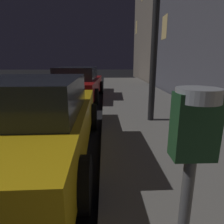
{
  "coord_description": "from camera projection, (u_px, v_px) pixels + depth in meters",
  "views": [
    {
      "loc": [
        4.08,
        -0.54,
        1.69
      ],
      "look_at": [
        4.18,
        1.98,
        1.02
      ],
      "focal_mm": 31.03,
      "sensor_mm": 36.0,
      "label": 1
    }
  ],
  "objects": [
    {
      "name": "parking_meter",
      "position": [
        190.0,
        163.0,
        0.9
      ],
      "size": [
        0.19,
        0.19,
        1.43
      ],
      "color": "#59595B",
      "rests_on": "sidewalk"
    },
    {
      "name": "car_red",
      "position": [
        78.0,
        83.0,
        8.79
      ],
      "size": [
        2.27,
        4.64,
        1.43
      ],
      "color": "maroon",
      "rests_on": "ground"
    },
    {
      "name": "car_yellow_cab",
      "position": [
        34.0,
        120.0,
        3.35
      ],
      "size": [
        2.13,
        4.48,
        1.43
      ],
      "color": "gold",
      "rests_on": "ground"
    }
  ]
}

